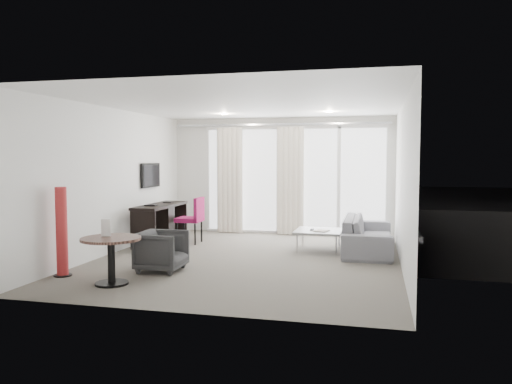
% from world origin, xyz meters
% --- Properties ---
extents(floor, '(5.00, 6.00, 0.00)m').
position_xyz_m(floor, '(0.00, 0.00, 0.00)').
color(floor, '#5D584E').
rests_on(floor, ground).
extents(ceiling, '(5.00, 6.00, 0.00)m').
position_xyz_m(ceiling, '(0.00, 0.00, 2.60)').
color(ceiling, white).
rests_on(ceiling, ground).
extents(wall_left, '(0.00, 6.00, 2.60)m').
position_xyz_m(wall_left, '(-2.50, 0.00, 1.30)').
color(wall_left, silver).
rests_on(wall_left, ground).
extents(wall_right, '(0.00, 6.00, 2.60)m').
position_xyz_m(wall_right, '(2.50, 0.00, 1.30)').
color(wall_right, silver).
rests_on(wall_right, ground).
extents(wall_front, '(5.00, 0.00, 2.60)m').
position_xyz_m(wall_front, '(0.00, -3.00, 1.30)').
color(wall_front, silver).
rests_on(wall_front, ground).
extents(window_panel, '(4.00, 0.02, 2.38)m').
position_xyz_m(window_panel, '(0.30, 2.98, 1.20)').
color(window_panel, white).
rests_on(window_panel, ground).
extents(window_frame, '(4.10, 0.06, 2.44)m').
position_xyz_m(window_frame, '(0.30, 2.97, 1.20)').
color(window_frame, white).
rests_on(window_frame, ground).
extents(curtain_left, '(0.60, 0.20, 2.38)m').
position_xyz_m(curtain_left, '(-1.15, 2.82, 1.20)').
color(curtain_left, silver).
rests_on(curtain_left, ground).
extents(curtain_right, '(0.60, 0.20, 2.38)m').
position_xyz_m(curtain_right, '(0.25, 2.82, 1.20)').
color(curtain_right, silver).
rests_on(curtain_right, ground).
extents(curtain_track, '(4.80, 0.04, 0.04)m').
position_xyz_m(curtain_track, '(0.00, 2.82, 2.45)').
color(curtain_track, '#B2B2B7').
rests_on(curtain_track, ceiling).
extents(downlight_a, '(0.12, 0.12, 0.02)m').
position_xyz_m(downlight_a, '(-0.90, 1.60, 2.59)').
color(downlight_a, '#FFE0B2').
rests_on(downlight_a, ceiling).
extents(downlight_b, '(0.12, 0.12, 0.02)m').
position_xyz_m(downlight_b, '(1.20, 1.60, 2.59)').
color(downlight_b, '#FFE0B2').
rests_on(downlight_b, ceiling).
extents(desk, '(0.52, 1.66, 0.78)m').
position_xyz_m(desk, '(-2.09, 1.12, 0.39)').
color(desk, black).
rests_on(desk, floor).
extents(tv, '(0.05, 0.80, 0.50)m').
position_xyz_m(tv, '(-2.46, 1.45, 1.35)').
color(tv, black).
rests_on(tv, wall_left).
extents(desk_chair, '(0.51, 0.48, 0.93)m').
position_xyz_m(desk_chair, '(-1.54, 1.27, 0.46)').
color(desk_chair, '#8D1348').
rests_on(desk_chair, floor).
extents(round_table, '(1.07, 1.07, 0.64)m').
position_xyz_m(round_table, '(-1.38, -2.06, 0.32)').
color(round_table, '#402720').
rests_on(round_table, floor).
extents(menu_card, '(0.13, 0.06, 0.24)m').
position_xyz_m(menu_card, '(-1.49, -1.98, 0.72)').
color(menu_card, white).
rests_on(menu_card, round_table).
extents(red_lamp, '(0.32, 0.32, 1.30)m').
position_xyz_m(red_lamp, '(-2.32, -1.78, 0.65)').
color(red_lamp, '#AC2728').
rests_on(red_lamp, floor).
extents(tub_armchair, '(0.68, 0.66, 0.61)m').
position_xyz_m(tub_armchair, '(-1.05, -1.15, 0.31)').
color(tub_armchair, '#2D2D2E').
rests_on(tub_armchair, floor).
extents(coffee_table, '(0.85, 0.85, 0.38)m').
position_xyz_m(coffee_table, '(1.08, 1.07, 0.19)').
color(coffee_table, gray).
rests_on(coffee_table, floor).
extents(remote, '(0.05, 0.15, 0.02)m').
position_xyz_m(remote, '(0.96, 1.07, 0.36)').
color(remote, black).
rests_on(remote, coffee_table).
extents(magazine, '(0.27, 0.31, 0.02)m').
position_xyz_m(magazine, '(1.14, 0.95, 0.36)').
color(magazine, gray).
rests_on(magazine, coffee_table).
extents(sofa, '(0.85, 2.18, 0.64)m').
position_xyz_m(sofa, '(1.97, 1.20, 0.32)').
color(sofa, slate).
rests_on(sofa, floor).
extents(terrace_slab, '(5.60, 3.00, 0.12)m').
position_xyz_m(terrace_slab, '(0.30, 4.50, -0.06)').
color(terrace_slab, '#4D4D50').
rests_on(terrace_slab, ground).
extents(rattan_chair_a, '(0.60, 0.60, 0.73)m').
position_xyz_m(rattan_chair_a, '(0.60, 4.32, 0.36)').
color(rattan_chair_a, brown).
rests_on(rattan_chair_a, terrace_slab).
extents(rattan_chair_b, '(0.76, 0.76, 0.86)m').
position_xyz_m(rattan_chair_b, '(1.82, 4.98, 0.43)').
color(rattan_chair_b, brown).
rests_on(rattan_chair_b, terrace_slab).
extents(rattan_table, '(0.64, 0.64, 0.54)m').
position_xyz_m(rattan_table, '(1.30, 4.59, 0.27)').
color(rattan_table, brown).
rests_on(rattan_table, terrace_slab).
extents(balustrade, '(5.50, 0.06, 1.05)m').
position_xyz_m(balustrade, '(0.30, 5.95, 0.50)').
color(balustrade, '#B2B2B7').
rests_on(balustrade, terrace_slab).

